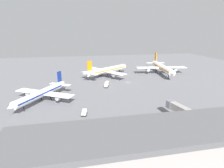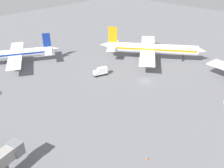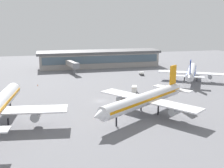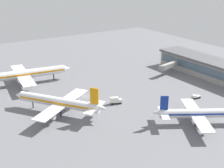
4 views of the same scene
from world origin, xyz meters
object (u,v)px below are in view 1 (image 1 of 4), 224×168
Objects in this scene: airplane_distant at (107,70)px; safety_cone_mid_apron at (110,83)px; airplane_at_gate at (162,67)px; catering_truck at (107,84)px; safety_cone_near_gate at (184,95)px; pushback_tractor at (84,112)px; airplane_taxiing at (42,93)px.

airplane_distant reaches higher than safety_cone_mid_apron.
airplane_at_gate is 57.59m from catering_truck.
safety_cone_mid_apron is at bearing 139.44° from safety_cone_near_gate.
safety_cone_near_gate is at bearing -40.56° from safety_cone_mid_apron.
pushback_tractor is at bearing -2.01° from catering_truck.
safety_cone_near_gate is (39.86, -23.79, -1.40)m from catering_truck.
airplane_taxiing is 40.25m from catering_truck.
airplane_at_gate is at bearing 148.18° from airplane_taxiing.
airplane_at_gate is 1.27× the size of airplane_distant.
safety_cone_mid_apron is at bearing 153.32° from airplane_taxiing.
airplane_distant is 68.08× the size of safety_cone_near_gate.
airplane_distant is at bearing 124.67° from safety_cone_near_gate.
catering_truck is at bearing -135.13° from airplane_distant.
airplane_distant is at bearing -168.92° from catering_truck.
pushback_tractor is (-66.95, -63.92, -4.77)m from airplane_at_gate.
airplane_distant reaches higher than airplane_taxiing.
pushback_tractor is at bearing -166.50° from safety_cone_near_gate.
catering_truck is (-50.87, -26.70, -4.04)m from airplane_at_gate.
catering_truck is at bearing 147.58° from airplane_taxiing.
airplane_distant is 27.47m from catering_truck.
airplane_at_gate is 46.00m from airplane_distant.
airplane_taxiing reaches higher than pushback_tractor.
airplane_taxiing is at bearing -55.09° from airplane_at_gate.
airplane_distant reaches higher than safety_cone_near_gate.
catering_truck is 9.85× the size of safety_cone_near_gate.
airplane_at_gate is 97.60m from airplane_taxiing.
airplane_at_gate is at bearing 139.06° from catering_truck.
safety_cone_mid_apron is (-1.13, -19.68, -4.93)m from airplane_distant.
airplane_distant is 20.32m from safety_cone_mid_apron.
safety_cone_mid_apron is (-36.13, 30.91, 0.00)m from safety_cone_near_gate.
safety_cone_near_gate is at bearing 80.53° from catering_truck.
safety_cone_near_gate is (75.73, -5.76, -4.23)m from airplane_taxiing.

